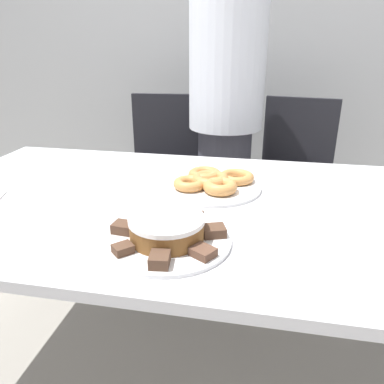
{
  "coord_description": "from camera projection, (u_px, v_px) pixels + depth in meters",
  "views": [
    {
      "loc": [
        0.23,
        -1.06,
        1.2
      ],
      "look_at": [
        0.04,
        -0.07,
        0.79
      ],
      "focal_mm": 35.0,
      "sensor_mm": 36.0,
      "label": 1
    }
  ],
  "objects": [
    {
      "name": "ground_plane",
      "position": [
        186.0,
        373.0,
        1.46
      ],
      "size": [
        12.0,
        12.0,
        0.0
      ],
      "primitive_type": "plane",
      "color": "gray"
    },
    {
      "name": "wall_back",
      "position": [
        235.0,
        25.0,
        2.42
      ],
      "size": [
        8.0,
        0.05,
        2.6
      ],
      "color": "#A8AAAD",
      "rests_on": "ground_plane"
    },
    {
      "name": "table",
      "position": [
        184.0,
        222.0,
        1.21
      ],
      "size": [
        1.77,
        0.99,
        0.73
      ],
      "color": "silver",
      "rests_on": "ground_plane"
    },
    {
      "name": "person_standing",
      "position": [
        226.0,
        118.0,
        1.9
      ],
      "size": [
        0.37,
        0.37,
        1.6
      ],
      "color": "#383842",
      "rests_on": "ground_plane"
    },
    {
      "name": "office_chair_left",
      "position": [
        163.0,
        180.0,
        2.2
      ],
      "size": [
        0.48,
        0.48,
        0.92
      ],
      "rotation": [
        0.0,
        0.0,
        0.09
      ],
      "color": "black",
      "rests_on": "ground_plane"
    },
    {
      "name": "office_chair_right",
      "position": [
        292.0,
        189.0,
        2.07
      ],
      "size": [
        0.51,
        0.51,
        0.92
      ],
      "rotation": [
        0.0,
        0.0,
        -0.16
      ],
      "color": "black",
      "rests_on": "ground_plane"
    },
    {
      "name": "plate_cake",
      "position": [
        167.0,
        240.0,
        0.94
      ],
      "size": [
        0.32,
        0.32,
        0.01
      ],
      "color": "white",
      "rests_on": "table"
    },
    {
      "name": "plate_donuts",
      "position": [
        210.0,
        186.0,
        1.29
      ],
      "size": [
        0.35,
        0.35,
        0.01
      ],
      "color": "white",
      "rests_on": "table"
    },
    {
      "name": "frosted_cake",
      "position": [
        167.0,
        228.0,
        0.93
      ],
      "size": [
        0.19,
        0.19,
        0.06
      ],
      "color": "brown",
      "rests_on": "plate_cake"
    },
    {
      "name": "lamington_0",
      "position": [
        154.0,
        215.0,
        1.03
      ],
      "size": [
        0.07,
        0.08,
        0.03
      ],
      "rotation": [
        0.0,
        0.0,
        2.14
      ],
      "color": "brown",
      "rests_on": "plate_cake"
    },
    {
      "name": "lamington_1",
      "position": [
        124.0,
        227.0,
        0.96
      ],
      "size": [
        0.06,
        0.05,
        0.03
      ],
      "rotation": [
        0.0,
        0.0,
        3.04
      ],
      "color": "#513828",
      "rests_on": "plate_cake"
    },
    {
      "name": "lamington_2",
      "position": [
        123.0,
        249.0,
        0.87
      ],
      "size": [
        0.06,
        0.06,
        0.02
      ],
      "rotation": [
        0.0,
        0.0,
        3.93
      ],
      "color": "#513828",
      "rests_on": "plate_cake"
    },
    {
      "name": "lamington_3",
      "position": [
        160.0,
        260.0,
        0.82
      ],
      "size": [
        0.05,
        0.06,
        0.03
      ],
      "rotation": [
        0.0,
        0.0,
        4.83
      ],
      "color": "#513828",
      "rests_on": "plate_cake"
    },
    {
      "name": "lamington_4",
      "position": [
        203.0,
        252.0,
        0.86
      ],
      "size": [
        0.07,
        0.07,
        0.02
      ],
      "rotation": [
        0.0,
        0.0,
        5.73
      ],
      "color": "brown",
      "rests_on": "plate_cake"
    },
    {
      "name": "lamington_5",
      "position": [
        214.0,
        231.0,
        0.95
      ],
      "size": [
        0.07,
        0.06,
        0.02
      ],
      "rotation": [
        0.0,
        0.0,
        6.63
      ],
      "color": "#513828",
      "rests_on": "plate_cake"
    },
    {
      "name": "lamington_6",
      "position": [
        191.0,
        217.0,
        1.03
      ],
      "size": [
        0.07,
        0.07,
        0.02
      ],
      "rotation": [
        0.0,
        0.0,
        7.52
      ],
      "color": "#513828",
      "rests_on": "plate_cake"
    },
    {
      "name": "donut_0",
      "position": [
        210.0,
        180.0,
        1.28
      ],
      "size": [
        0.13,
        0.13,
        0.04
      ],
      "color": "#C68447",
      "rests_on": "plate_donuts"
    },
    {
      "name": "donut_1",
      "position": [
        236.0,
        177.0,
        1.31
      ],
      "size": [
        0.12,
        0.12,
        0.03
      ],
      "color": "#D18E4C",
      "rests_on": "plate_donuts"
    },
    {
      "name": "donut_2",
      "position": [
        205.0,
        175.0,
        1.32
      ],
      "size": [
        0.12,
        0.12,
        0.04
      ],
      "color": "#C68447",
      "rests_on": "plate_donuts"
    },
    {
      "name": "donut_3",
      "position": [
        188.0,
        184.0,
        1.25
      ],
      "size": [
        0.11,
        0.11,
        0.03
      ],
      "color": "#D18E4C",
      "rests_on": "plate_donuts"
    },
    {
      "name": "donut_4",
      "position": [
        220.0,
        187.0,
        1.22
      ],
      "size": [
        0.11,
        0.11,
        0.04
      ],
      "color": "#D18E4C",
      "rests_on": "plate_donuts"
    }
  ]
}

